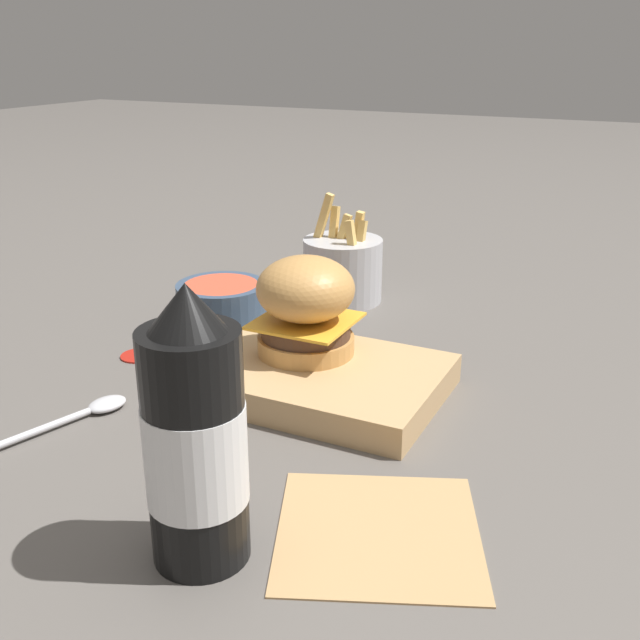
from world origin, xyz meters
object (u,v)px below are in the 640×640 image
(ketchup_bottle, at_px, (195,441))
(fries_basket, at_px, (343,269))
(burger, at_px, (306,305))
(serving_board, at_px, (320,378))
(side_bowl, at_px, (222,301))
(spoon, at_px, (88,411))

(ketchup_bottle, relative_size, fries_basket, 1.36)
(burger, bearing_deg, fries_basket, 106.04)
(serving_board, xyz_separation_m, burger, (-0.03, 0.02, 0.07))
(burger, xyz_separation_m, fries_basket, (-0.07, 0.26, -0.04))
(burger, relative_size, side_bowl, 0.91)
(fries_basket, relative_size, side_bowl, 1.29)
(serving_board, distance_m, side_bowl, 0.25)
(spoon, bearing_deg, fries_basket, 6.37)
(ketchup_bottle, relative_size, spoon, 1.40)
(fries_basket, xyz_separation_m, spoon, (-0.08, -0.43, -0.04))
(fries_basket, bearing_deg, side_bowl, -127.34)
(fries_basket, bearing_deg, serving_board, -69.95)
(serving_board, height_order, side_bowl, side_bowl)
(burger, xyz_separation_m, spoon, (-0.15, -0.17, -0.08))
(burger, height_order, ketchup_bottle, ketchup_bottle)
(serving_board, distance_m, spoon, 0.24)
(burger, height_order, side_bowl, burger)
(serving_board, bearing_deg, spoon, -140.49)
(side_bowl, distance_m, spoon, 0.29)
(side_bowl, height_order, spoon, side_bowl)
(ketchup_bottle, xyz_separation_m, side_bowl, (-0.25, 0.41, -0.07))
(serving_board, height_order, spoon, serving_board)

